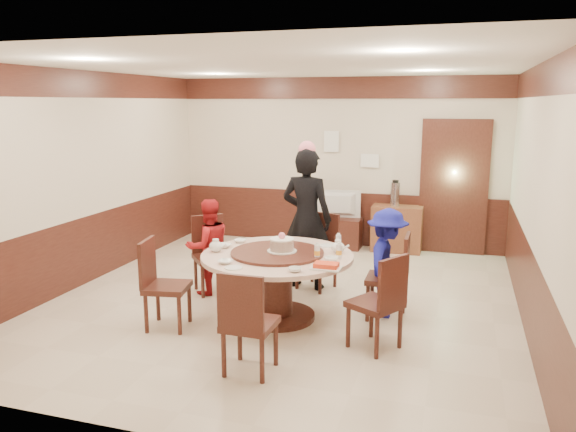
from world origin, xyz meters
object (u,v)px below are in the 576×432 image
(person_red, at_px, (209,247))
(shrimp_platter, at_px, (326,266))
(birthday_cake, at_px, (282,245))
(tv_stand, at_px, (336,232))
(person_blue, at_px, (387,263))
(side_cabinet, at_px, (397,229))
(banquet_table, at_px, (277,273))
(thermos, at_px, (395,194))
(television, at_px, (336,204))
(person_standing, at_px, (307,219))

(person_red, relative_size, shrimp_platter, 4.05)
(birthday_cake, height_order, tv_stand, birthday_cake)
(person_blue, distance_m, side_cabinet, 2.90)
(banquet_table, height_order, person_blue, person_blue)
(thermos, bearing_deg, person_red, -125.52)
(shrimp_platter, height_order, television, television)
(shrimp_platter, relative_size, thermos, 0.79)
(person_blue, relative_size, birthday_cake, 3.78)
(person_standing, height_order, tv_stand, person_standing)
(person_standing, distance_m, television, 2.16)
(banquet_table, distance_m, person_blue, 1.24)
(person_blue, relative_size, television, 1.56)
(television, bearing_deg, shrimp_platter, 95.25)
(television, relative_size, side_cabinet, 0.99)
(person_red, relative_size, thermos, 3.20)
(person_standing, distance_m, person_red, 1.30)
(person_blue, xyz_separation_m, shrimp_platter, (-0.50, -0.86, 0.16))
(tv_stand, xyz_separation_m, television, (0.00, 0.00, 0.48))
(shrimp_platter, bearing_deg, person_blue, 60.06)
(person_red, xyz_separation_m, birthday_cake, (1.15, -0.55, 0.25))
(banquet_table, height_order, person_red, person_red)
(shrimp_platter, xyz_separation_m, tv_stand, (-0.71, 3.71, -0.53))
(thermos, bearing_deg, person_blue, -84.97)
(person_standing, bearing_deg, television, -81.30)
(person_red, distance_m, person_blue, 2.24)
(shrimp_platter, bearing_deg, birthday_cake, 145.72)
(banquet_table, xyz_separation_m, television, (-0.06, 3.32, 0.19))
(banquet_table, xyz_separation_m, birthday_cake, (0.05, 0.01, 0.32))
(birthday_cake, height_order, side_cabinet, birthday_cake)
(birthday_cake, bearing_deg, television, 91.97)
(tv_stand, xyz_separation_m, side_cabinet, (1.00, 0.03, 0.12))
(person_standing, distance_m, person_blue, 1.36)
(banquet_table, height_order, tv_stand, banquet_table)
(person_standing, relative_size, person_red, 1.50)
(banquet_table, xyz_separation_m, shrimp_platter, (0.65, -0.39, 0.24))
(tv_stand, xyz_separation_m, thermos, (0.96, 0.03, 0.69))
(television, bearing_deg, person_standing, 86.50)
(person_blue, bearing_deg, birthday_cake, 113.09)
(person_blue, bearing_deg, banquet_table, 112.84)
(side_cabinet, bearing_deg, birthday_cake, -104.93)
(person_red, distance_m, television, 2.95)
(side_cabinet, relative_size, thermos, 2.11)
(person_standing, height_order, person_red, person_standing)
(shrimp_platter, height_order, thermos, thermos)
(birthday_cake, xyz_separation_m, shrimp_platter, (0.60, -0.41, -0.08))
(shrimp_platter, bearing_deg, tv_stand, 100.86)
(person_red, distance_m, tv_stand, 2.96)
(person_blue, height_order, birthday_cake, person_blue)
(person_standing, height_order, birthday_cake, person_standing)
(birthday_cake, xyz_separation_m, tv_stand, (-0.11, 3.30, -0.60))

